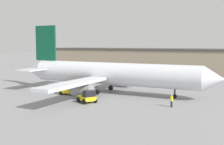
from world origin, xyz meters
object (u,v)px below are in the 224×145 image
airplane (107,74)px  ground_crew_worker (172,100)px  baggage_tug (88,97)px  belt_loader_truck (70,89)px

airplane → ground_crew_worker: (14.04, -5.66, -2.56)m
airplane → baggage_tug: airplane is taller
airplane → baggage_tug: bearing=-79.8°
airplane → belt_loader_truck: 7.26m
ground_crew_worker → baggage_tug: 12.42m
baggage_tug → belt_loader_truck: size_ratio=0.94×
baggage_tug → ground_crew_worker: bearing=41.4°
ground_crew_worker → belt_loader_truck: (-18.49, 0.47, 0.12)m
belt_loader_truck → ground_crew_worker: bearing=-7.2°
ground_crew_worker → belt_loader_truck: belt_loader_truck is taller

